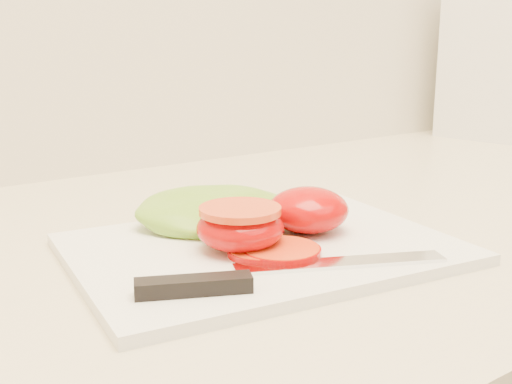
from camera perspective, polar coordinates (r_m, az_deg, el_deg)
cutting_board at (r=0.57m, az=0.60°, el=-5.09°), size 0.36×0.28×0.01m
tomato_half_dome at (r=0.60m, az=4.66°, el=-1.57°), size 0.08×0.08×0.04m
tomato_half_cut at (r=0.55m, az=-1.42°, el=-3.04°), size 0.08×0.08×0.04m
tomato_slice_0 at (r=0.54m, az=2.27°, el=-5.26°), size 0.06×0.06×0.01m
tomato_slice_1 at (r=0.54m, az=0.56°, el=-5.32°), size 0.06×0.06×0.01m
lettuce_leaf_0 at (r=0.62m, az=-3.52°, el=-1.73°), size 0.19×0.16×0.03m
knife at (r=0.48m, az=-0.04°, el=-7.47°), size 0.25×0.09×0.01m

